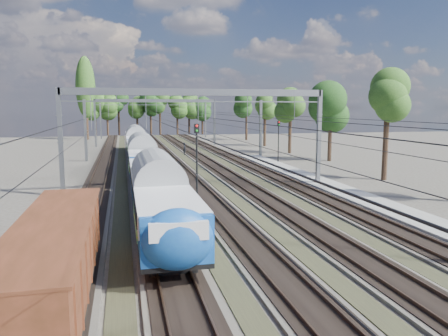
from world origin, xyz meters
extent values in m
cube|color=#47423A|center=(-9.00, 45.00, 0.07)|extent=(3.00, 130.00, 0.15)
cube|color=black|center=(-9.00, 45.00, 0.17)|extent=(2.50, 130.00, 0.06)
cube|color=#473326|center=(-9.72, 45.00, 0.27)|extent=(0.08, 130.00, 0.14)
cube|color=#473326|center=(-8.28, 45.00, 0.27)|extent=(0.08, 130.00, 0.14)
cube|color=#47423A|center=(-4.50, 45.00, 0.07)|extent=(3.00, 130.00, 0.15)
cube|color=black|center=(-4.50, 45.00, 0.17)|extent=(2.50, 130.00, 0.06)
cube|color=#473326|center=(-5.22, 45.00, 0.27)|extent=(0.08, 130.00, 0.14)
cube|color=#473326|center=(-3.78, 45.00, 0.27)|extent=(0.08, 130.00, 0.14)
cube|color=#47423A|center=(0.00, 45.00, 0.07)|extent=(3.00, 130.00, 0.15)
cube|color=black|center=(0.00, 45.00, 0.17)|extent=(2.50, 130.00, 0.06)
cube|color=#473326|center=(-0.72, 45.00, 0.27)|extent=(0.08, 130.00, 0.14)
cube|color=#473326|center=(0.72, 45.00, 0.27)|extent=(0.08, 130.00, 0.14)
cube|color=#47423A|center=(4.50, 45.00, 0.07)|extent=(3.00, 130.00, 0.15)
cube|color=black|center=(4.50, 45.00, 0.17)|extent=(2.50, 130.00, 0.06)
cube|color=#473326|center=(3.78, 45.00, 0.27)|extent=(0.08, 130.00, 0.14)
cube|color=#473326|center=(5.22, 45.00, 0.27)|extent=(0.08, 130.00, 0.14)
cube|color=#47423A|center=(9.00, 45.00, 0.07)|extent=(3.00, 130.00, 0.15)
cube|color=black|center=(9.00, 45.00, 0.17)|extent=(2.50, 130.00, 0.06)
cube|color=#473326|center=(8.28, 45.00, 0.27)|extent=(0.08, 130.00, 0.14)
cube|color=#473326|center=(9.72, 45.00, 0.27)|extent=(0.08, 130.00, 0.14)
cube|color=#2E2A1E|center=(-6.75, 45.00, 0.03)|extent=(1.10, 130.00, 0.05)
cube|color=#2E2A1E|center=(-2.25, 45.00, 0.03)|extent=(1.10, 130.00, 0.05)
cube|color=#2E2A1E|center=(2.25, 45.00, 0.03)|extent=(1.10, 130.00, 0.05)
cube|color=#2E2A1E|center=(6.75, 45.00, 0.03)|extent=(1.10, 130.00, 0.05)
cube|color=gray|center=(12.00, 20.00, 0.15)|extent=(3.00, 70.00, 0.30)
cube|color=slate|center=(-11.50, 30.00, 4.50)|extent=(0.35, 0.35, 9.00)
cube|color=slate|center=(11.50, 30.00, 4.50)|extent=(0.35, 0.35, 9.00)
cube|color=slate|center=(0.00, 30.00, 8.70)|extent=(23.00, 0.35, 0.60)
cube|color=slate|center=(-11.50, 78.00, 4.50)|extent=(0.35, 0.35, 9.00)
cube|color=slate|center=(11.50, 78.00, 4.50)|extent=(0.35, 0.35, 9.00)
cube|color=slate|center=(0.00, 78.00, 8.70)|extent=(23.00, 0.35, 0.60)
cube|color=slate|center=(-11.50, 55.00, 4.25)|extent=(0.35, 0.35, 8.50)
cube|color=slate|center=(-11.50, 100.00, 4.25)|extent=(0.35, 0.35, 8.50)
cube|color=slate|center=(13.80, 55.00, 4.25)|extent=(0.35, 0.35, 8.50)
cube|color=slate|center=(13.80, 100.00, 4.25)|extent=(0.35, 0.35, 8.50)
cylinder|color=black|center=(-9.00, 45.00, 5.50)|extent=(0.03, 130.00, 0.03)
cylinder|color=black|center=(-9.00, 45.00, 6.60)|extent=(0.03, 130.00, 0.03)
cylinder|color=black|center=(-4.50, 45.00, 5.50)|extent=(0.03, 130.00, 0.03)
cylinder|color=black|center=(-4.50, 45.00, 6.60)|extent=(0.03, 130.00, 0.03)
cylinder|color=black|center=(0.00, 45.00, 5.50)|extent=(0.03, 130.00, 0.03)
cylinder|color=black|center=(0.00, 45.00, 6.60)|extent=(0.03, 130.00, 0.03)
cylinder|color=black|center=(4.50, 45.00, 5.50)|extent=(0.03, 130.00, 0.03)
cylinder|color=black|center=(4.50, 45.00, 6.60)|extent=(0.03, 130.00, 0.03)
cylinder|color=black|center=(9.00, 45.00, 5.50)|extent=(0.03, 130.00, 0.03)
cylinder|color=black|center=(9.00, 45.00, 6.60)|extent=(0.03, 130.00, 0.03)
cylinder|color=black|center=(-13.42, 112.09, 2.79)|extent=(0.56, 0.56, 5.58)
sphere|color=#163312|center=(-13.42, 112.09, 7.26)|extent=(5.18, 5.18, 5.18)
cylinder|color=black|center=(-9.84, 110.50, 3.00)|extent=(0.56, 0.56, 6.01)
sphere|color=#163312|center=(-9.84, 110.50, 7.81)|extent=(3.98, 3.98, 3.98)
cylinder|color=black|center=(-6.77, 112.18, 3.19)|extent=(0.56, 0.56, 6.39)
sphere|color=#163312|center=(-6.77, 112.18, 8.31)|extent=(5.48, 5.48, 5.48)
cylinder|color=black|center=(-3.40, 113.63, 3.31)|extent=(0.56, 0.56, 6.62)
sphere|color=#163312|center=(-3.40, 113.63, 8.61)|extent=(4.52, 4.52, 4.52)
cylinder|color=black|center=(-0.08, 113.27, 3.29)|extent=(0.56, 0.56, 6.57)
sphere|color=#163312|center=(-0.08, 113.27, 8.54)|extent=(4.78, 4.78, 4.78)
cylinder|color=black|center=(4.43, 112.21, 3.43)|extent=(0.56, 0.56, 6.86)
sphere|color=#163312|center=(4.43, 112.21, 8.92)|extent=(4.47, 4.47, 4.47)
cylinder|color=black|center=(7.20, 112.89, 3.21)|extent=(0.56, 0.56, 6.42)
sphere|color=#163312|center=(7.20, 112.89, 8.34)|extent=(4.18, 4.18, 4.18)
cylinder|color=black|center=(10.60, 113.52, 3.62)|extent=(0.56, 0.56, 7.24)
sphere|color=#163312|center=(10.60, 113.52, 9.41)|extent=(4.06, 4.06, 4.06)
cylinder|color=black|center=(14.35, 111.19, 3.00)|extent=(0.56, 0.56, 6.00)
sphere|color=#163312|center=(14.35, 111.19, 7.80)|extent=(4.11, 4.11, 4.11)
cylinder|color=black|center=(21.15, 32.18, 3.40)|extent=(0.56, 0.56, 6.80)
sphere|color=#163312|center=(21.15, 32.18, 8.83)|extent=(4.46, 4.46, 4.46)
cylinder|color=black|center=(19.70, 44.89, 3.02)|extent=(0.56, 0.56, 6.03)
sphere|color=#163312|center=(19.70, 44.89, 7.84)|extent=(3.94, 3.94, 3.94)
cylinder|color=black|center=(21.41, 59.30, 2.85)|extent=(0.56, 0.56, 5.71)
sphere|color=#163312|center=(21.41, 59.30, 7.42)|extent=(3.38, 3.38, 3.38)
cylinder|color=black|center=(21.15, 75.76, 3.24)|extent=(0.56, 0.56, 6.49)
sphere|color=#163312|center=(21.15, 75.76, 8.43)|extent=(4.83, 4.83, 4.83)
cylinder|color=black|center=(20.00, 89.38, 2.99)|extent=(0.56, 0.56, 5.99)
sphere|color=#163312|center=(20.00, 89.38, 7.78)|extent=(4.39, 4.39, 4.39)
cylinder|color=black|center=(-14.50, 98.00, 8.00)|extent=(0.70, 0.70, 16.00)
ellipsoid|color=#24531B|center=(-14.50, 98.00, 12.00)|extent=(4.40, 4.40, 14.08)
cube|color=black|center=(-4.50, 11.68, 0.58)|extent=(2.09, 3.14, 0.84)
cube|color=black|center=(-4.50, 26.34, 0.58)|extent=(2.09, 3.14, 0.84)
cube|color=#11449C|center=(-4.50, 19.01, 2.15)|extent=(2.93, 20.94, 1.99)
cube|color=silver|center=(-4.50, 19.01, 2.67)|extent=(3.01, 20.10, 0.99)
cube|color=black|center=(-2.98, 19.01, 2.67)|extent=(0.04, 17.80, 0.73)
cube|color=#FBF20D|center=(-4.50, 14.40, 1.62)|extent=(3.04, 5.86, 0.73)
cylinder|color=#929497|center=(-4.50, 19.01, 3.14)|extent=(2.97, 20.94, 2.97)
cube|color=black|center=(-4.50, 33.22, 0.58)|extent=(2.09, 3.14, 0.84)
cube|color=black|center=(-4.50, 47.87, 0.58)|extent=(2.09, 3.14, 0.84)
cube|color=#11449C|center=(-4.50, 40.55, 2.15)|extent=(2.93, 20.94, 1.99)
cube|color=silver|center=(-4.50, 40.55, 2.67)|extent=(3.01, 20.10, 0.99)
cube|color=black|center=(-2.98, 40.55, 2.67)|extent=(0.04, 17.80, 0.73)
cube|color=#FBF20D|center=(-4.50, 35.94, 1.62)|extent=(3.04, 5.86, 0.73)
cylinder|color=#929497|center=(-4.50, 40.55, 3.14)|extent=(2.97, 20.94, 2.97)
cube|color=black|center=(-4.50, 54.75, 0.58)|extent=(2.09, 3.14, 0.84)
cube|color=black|center=(-4.50, 69.41, 0.58)|extent=(2.09, 3.14, 0.84)
cube|color=#11449C|center=(-4.50, 62.08, 2.15)|extent=(2.93, 20.94, 1.99)
cube|color=silver|center=(-4.50, 62.08, 2.67)|extent=(3.01, 20.10, 0.99)
cube|color=black|center=(-2.98, 62.08, 2.67)|extent=(0.04, 17.80, 0.73)
cube|color=#FBF20D|center=(-4.50, 57.48, 1.62)|extent=(3.04, 5.86, 0.73)
cylinder|color=#929497|center=(-4.50, 62.08, 3.14)|extent=(2.97, 20.94, 2.97)
ellipsoid|color=#11449C|center=(-4.50, 8.74, 2.20)|extent=(2.97, 1.63, 2.53)
cube|color=black|center=(-9.00, 12.60, 0.45)|extent=(1.79, 2.33, 0.63)
cube|color=black|center=(-9.00, 8.21, 0.85)|extent=(2.42, 12.55, 0.18)
cube|color=#442412|center=(-9.00, 8.21, 2.11)|extent=(2.42, 12.55, 2.33)
cube|color=#442412|center=(-9.00, 8.21, 3.32)|extent=(2.60, 12.55, 0.11)
imported|color=black|center=(2.94, 60.14, 0.96)|extent=(0.55, 0.76, 1.91)
cylinder|color=black|center=(-0.77, 26.30, 2.68)|extent=(0.15, 0.15, 5.36)
cube|color=black|center=(-0.77, 26.30, 5.74)|extent=(0.39, 0.27, 0.75)
sphere|color=red|center=(-0.77, 26.16, 5.95)|extent=(0.17, 0.17, 0.17)
sphere|color=#0C9919|center=(-0.77, 26.16, 5.57)|extent=(0.17, 0.17, 0.17)
cylinder|color=black|center=(13.40, 46.09, 2.48)|extent=(0.14, 0.14, 4.95)
cube|color=black|center=(13.40, 46.09, 5.30)|extent=(0.39, 0.29, 0.69)
sphere|color=red|center=(13.40, 45.96, 5.50)|extent=(0.16, 0.16, 0.16)
sphere|color=#0C9919|center=(13.40, 45.96, 5.15)|extent=(0.16, 0.16, 0.16)
camera|label=1|loc=(-6.48, -7.96, 7.37)|focal=35.00mm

